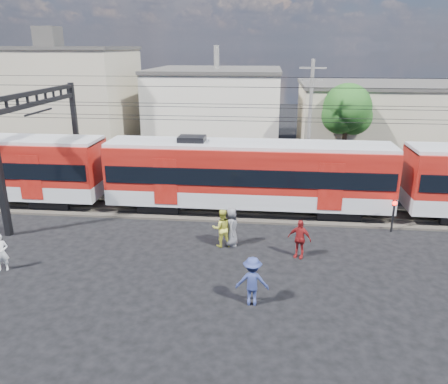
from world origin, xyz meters
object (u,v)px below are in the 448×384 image
Objects in this scene: commuter_train at (252,173)px; crossing_signal at (394,210)px; pedestrian_a at (1,252)px; pedestrian_c at (252,281)px.

crossing_signal is at bearing -15.06° from commuter_train.
commuter_train is at bearing 164.94° from crossing_signal.
pedestrian_a is 0.95× the size of crossing_signal.
pedestrian_a is 0.87× the size of pedestrian_c.
pedestrian_c reaches higher than pedestrian_a.
pedestrian_c is (0.48, -9.57, -1.44)m from commuter_train.
pedestrian_a is 18.90m from crossing_signal.
commuter_train reaches higher than crossing_signal.
pedestrian_c is at bearing -132.82° from crossing_signal.
pedestrian_c is at bearing -87.15° from commuter_train.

